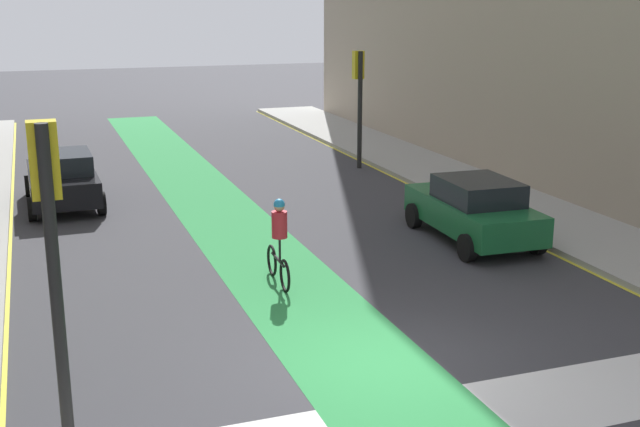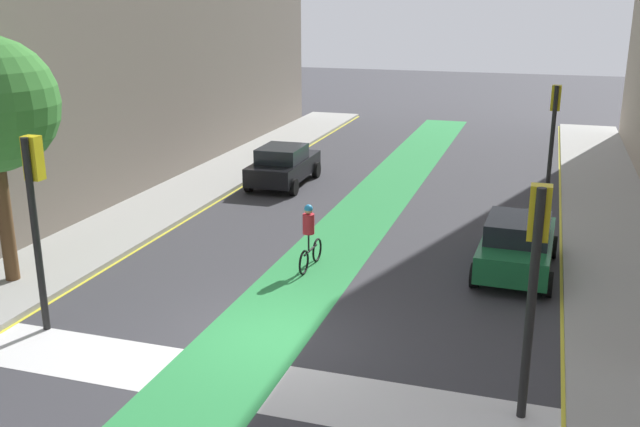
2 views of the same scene
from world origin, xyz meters
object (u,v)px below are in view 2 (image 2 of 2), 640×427
car_black_left_far (283,165)px  cyclist_in_lane (309,235)px  traffic_signal_near_left (35,197)px  traffic_signal_far_right (554,117)px  car_green_right_far (517,244)px  traffic_signal_near_right (535,258)px

car_black_left_far → cyclist_in_lane: bearing=-65.3°
traffic_signal_near_left → traffic_signal_far_right: bearing=56.3°
car_green_right_far → cyclist_in_lane: size_ratio=2.29×
car_black_left_far → car_green_right_far: bearing=-37.0°
traffic_signal_near_right → car_black_left_far: (-9.77, 14.06, -2.15)m
traffic_signal_near_left → car_black_left_far: size_ratio=1.03×
traffic_signal_near_left → cyclist_in_lane: traffic_signal_near_left is taller
traffic_signal_near_left → traffic_signal_far_right: 19.09m
car_green_right_far → cyclist_in_lane: cyclist_in_lane is taller
traffic_signal_near_left → traffic_signal_far_right: (10.59, 15.88, -0.22)m
traffic_signal_near_left → car_green_right_far: bearing=34.0°
traffic_signal_near_right → cyclist_in_lane: 8.36m
car_green_right_far → cyclist_in_lane: (-5.40, -1.45, 0.17)m
car_green_right_far → traffic_signal_near_left: bearing=-146.0°
traffic_signal_near_right → cyclist_in_lane: bearing=136.3°
traffic_signal_far_right → car_black_left_far: size_ratio=0.95×
traffic_signal_far_right → car_black_left_far: 10.46m
traffic_signal_near_right → car_green_right_far: traffic_signal_near_right is taller
traffic_signal_far_right → cyclist_in_lane: bearing=-119.8°
car_green_right_far → car_black_left_far: bearing=143.0°
traffic_signal_near_left → cyclist_in_lane: (4.46, 5.21, -2.08)m
traffic_signal_near_right → car_green_right_far: bearing=93.9°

